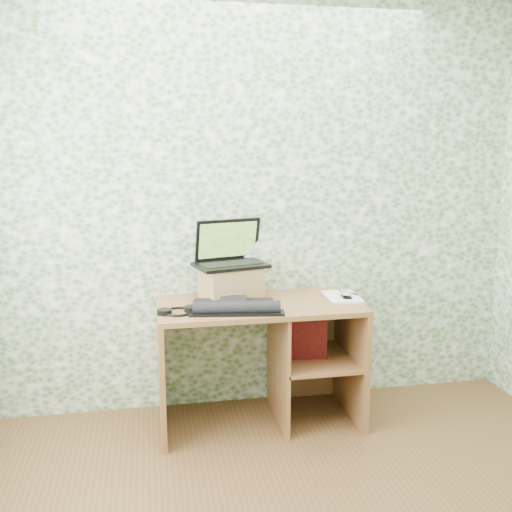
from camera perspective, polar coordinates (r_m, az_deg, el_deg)
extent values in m
plane|color=white|center=(3.60, -0.64, 5.05)|extent=(3.50, 0.00, 3.50)
cube|color=brown|center=(3.40, 0.30, -4.99)|extent=(1.20, 0.60, 0.03)
cube|color=brown|center=(3.47, -9.43, -11.38)|extent=(0.03, 0.60, 0.72)
cube|color=brown|center=(3.68, 9.42, -10.08)|extent=(0.03, 0.60, 0.72)
cube|color=brown|center=(3.55, 2.23, -10.71)|extent=(0.02, 0.56, 0.72)
cube|color=brown|center=(3.60, 5.90, -10.12)|extent=(0.46, 0.56, 0.02)
cube|color=brown|center=(3.87, 4.78, -8.89)|extent=(0.48, 0.02, 0.72)
cube|color=#A77B4B|center=(3.49, -2.54, -2.66)|extent=(0.39, 0.35, 0.20)
cube|color=black|center=(3.47, -2.56, -0.91)|extent=(0.48, 0.38, 0.02)
cube|color=black|center=(3.45, -2.53, -0.76)|extent=(0.39, 0.24, 0.00)
cube|color=black|center=(3.55, -2.84, 1.66)|extent=(0.42, 0.17, 0.26)
cube|color=#325618|center=(3.55, -2.82, 1.61)|extent=(0.38, 0.14, 0.22)
cube|color=black|center=(3.30, -2.27, -4.91)|extent=(0.48, 0.24, 0.04)
cube|color=black|center=(3.30, -2.27, -4.73)|extent=(0.17, 0.17, 0.06)
cylinder|color=black|center=(3.18, -1.95, -5.18)|extent=(0.49, 0.15, 0.07)
cube|color=black|center=(3.18, -1.93, -5.73)|extent=(0.54, 0.18, 0.01)
torus|color=black|center=(3.24, -7.79, -5.52)|extent=(0.20, 0.20, 0.01)
cylinder|color=black|center=(3.22, -9.14, -5.54)|extent=(0.08, 0.08, 0.03)
cylinder|color=black|center=(3.26, -6.46, -5.26)|extent=(0.08, 0.08, 0.03)
cube|color=white|center=(3.56, 8.56, -4.03)|extent=(0.21, 0.29, 0.01)
ellipsoid|color=silver|center=(3.51, 9.00, -3.86)|extent=(0.07, 0.10, 0.03)
cylinder|color=black|center=(3.62, 9.23, -3.64)|extent=(0.08, 0.12, 0.01)
cube|color=#9B0E10|center=(3.52, 4.84, -7.59)|extent=(0.28, 0.13, 0.33)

